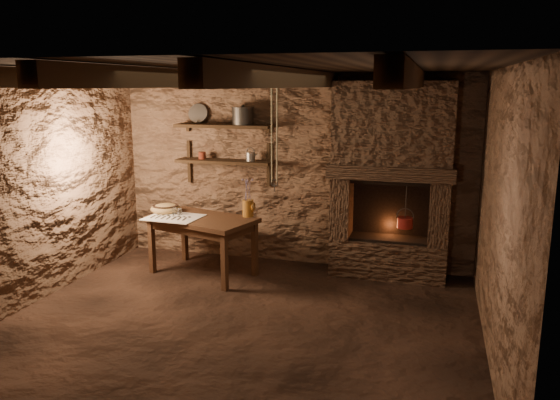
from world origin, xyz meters
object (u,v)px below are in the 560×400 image
(work_table, at_px, (203,244))
(wooden_bowl, at_px, (166,209))
(stoneware_jug, at_px, (248,200))
(red_pot, at_px, (405,222))
(iron_stockpot, at_px, (243,117))

(work_table, distance_m, wooden_bowl, 0.67)
(stoneware_jug, bearing_deg, red_pot, 34.52)
(stoneware_jug, xyz_separation_m, red_pot, (1.82, 0.31, -0.22))
(iron_stockpot, bearing_deg, work_table, -116.55)
(iron_stockpot, bearing_deg, wooden_bowl, -149.74)
(stoneware_jug, bearing_deg, work_table, -134.39)
(work_table, height_order, red_pot, red_pot)
(work_table, bearing_deg, wooden_bowl, -176.44)
(work_table, xyz_separation_m, wooden_bowl, (-0.54, 0.12, 0.37))
(wooden_bowl, height_order, iron_stockpot, iron_stockpot)
(wooden_bowl, bearing_deg, stoneware_jug, 3.79)
(work_table, bearing_deg, stoneware_jug, 37.17)
(wooden_bowl, bearing_deg, work_table, -12.93)
(stoneware_jug, xyz_separation_m, wooden_bowl, (-1.06, -0.07, -0.16))
(stoneware_jug, height_order, iron_stockpot, iron_stockpot)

